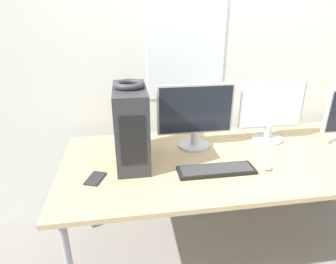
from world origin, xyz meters
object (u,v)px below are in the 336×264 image
monitor_main (195,115)px  cell_phone (95,178)px  mouse (266,166)px  monitor_right_near (271,110)px  headphones (129,84)px  keyboard (216,170)px  pc_tower (131,126)px

monitor_main → cell_phone: size_ratio=3.30×
cell_phone → monitor_main: bearing=46.8°
mouse → monitor_right_near: bearing=62.1°
headphones → monitor_right_near: size_ratio=0.39×
mouse → cell_phone: bearing=178.0°
mouse → monitor_main: bearing=134.1°
monitor_main → cell_phone: (-0.63, -0.32, -0.22)m
keyboard → monitor_right_near: bearing=36.6°
monitor_right_near → cell_phone: 1.24m
pc_tower → mouse: 0.82m
monitor_right_near → cell_phone: (-1.18, -0.34, -0.22)m
pc_tower → keyboard: (0.46, -0.21, -0.22)m
pc_tower → headphones: bearing=90.0°
pc_tower → monitor_right_near: 0.97m
mouse → cell_phone: 0.98m
pc_tower → monitor_main: pc_tower is taller
keyboard → headphones: bearing=155.5°
monitor_right_near → monitor_main: bearing=-177.7°
pc_tower → cell_phone: bearing=-139.5°
monitor_right_near → mouse: (-0.20, -0.38, -0.21)m
pc_tower → cell_phone: (-0.21, -0.18, -0.22)m
cell_phone → pc_tower: bearing=60.5°
pc_tower → headphones: size_ratio=2.60×
monitor_right_near → pc_tower: bearing=-170.6°
pc_tower → mouse: size_ratio=4.96×
headphones → pc_tower: bearing=-90.0°
headphones → monitor_right_near: (0.96, 0.16, -0.25)m
headphones → mouse: bearing=-16.0°
monitor_right_near → cell_phone: bearing=-163.8°
keyboard → mouse: (0.30, -0.01, 0.00)m
monitor_right_near → cell_phone: monitor_right_near is taller
monitor_main → keyboard: bearing=-82.6°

